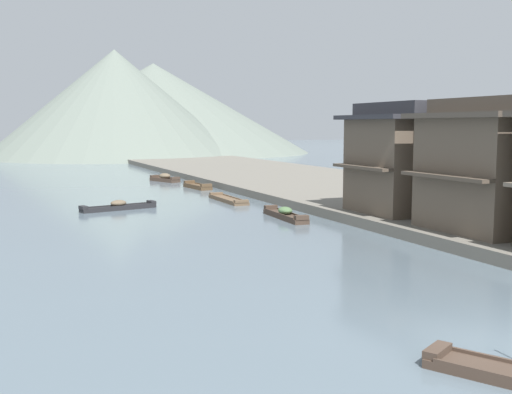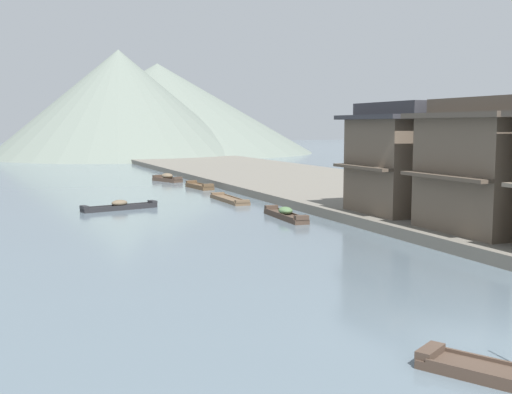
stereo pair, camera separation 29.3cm
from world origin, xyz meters
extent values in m
plane|color=slate|center=(0.00, 0.00, 0.00)|extent=(400.00, 400.00, 0.00)
cube|color=#6B665B|center=(15.37, 30.00, 0.29)|extent=(18.00, 110.00, 0.57)
cube|color=#423328|center=(-2.22, -0.60, 0.29)|extent=(0.99, 0.77, 0.18)
cube|color=#423328|center=(3.93, 47.64, 0.14)|extent=(2.31, 3.78, 0.29)
cube|color=#423328|center=(3.32, 49.20, 0.41)|extent=(1.03, 0.68, 0.26)
cube|color=#423328|center=(4.53, 46.08, 0.41)|extent=(1.03, 0.68, 0.26)
cube|color=#423328|center=(3.47, 47.46, 0.33)|extent=(1.21, 2.96, 0.08)
cube|color=#423328|center=(4.39, 47.82, 0.33)|extent=(1.21, 2.96, 0.08)
ellipsoid|color=brown|center=(3.93, 47.64, 0.55)|extent=(1.38, 1.60, 0.53)
cube|color=#232326|center=(-4.08, 28.67, 0.11)|extent=(5.07, 1.99, 0.23)
cube|color=#232326|center=(-1.79, 29.22, 0.33)|extent=(0.53, 0.82, 0.21)
cube|color=#232326|center=(-6.37, 28.11, 0.33)|extent=(0.53, 0.82, 0.21)
cube|color=#232326|center=(-4.16, 29.04, 0.27)|extent=(4.40, 1.14, 0.08)
cube|color=#232326|center=(-3.99, 28.30, 0.27)|extent=(4.40, 1.14, 0.08)
ellipsoid|color=brown|center=(-4.08, 28.67, 0.44)|extent=(1.20, 0.98, 0.41)
cube|color=#423328|center=(4.22, 21.01, 0.13)|extent=(1.12, 4.99, 0.27)
cube|color=#423328|center=(4.33, 23.33, 0.39)|extent=(0.80, 0.40, 0.24)
cube|color=#423328|center=(4.10, 18.68, 0.39)|extent=(0.80, 0.40, 0.24)
cube|color=#423328|center=(3.82, 21.02, 0.31)|extent=(0.30, 4.45, 0.08)
cube|color=#423328|center=(4.61, 20.99, 0.31)|extent=(0.30, 4.45, 0.08)
ellipsoid|color=#4C6B42|center=(4.22, 21.01, 0.49)|extent=(0.84, 1.14, 0.43)
cube|color=brown|center=(4.04, 30.18, 0.10)|extent=(1.12, 5.50, 0.20)
cube|color=brown|center=(4.05, 32.78, 0.30)|extent=(1.00, 0.36, 0.18)
cube|color=brown|center=(4.03, 27.58, 0.30)|extent=(1.00, 0.36, 0.18)
cube|color=brown|center=(3.53, 30.18, 0.24)|extent=(0.09, 5.00, 0.08)
cube|color=brown|center=(4.56, 30.18, 0.24)|extent=(0.09, 5.00, 0.08)
cube|color=brown|center=(4.83, 39.96, 0.14)|extent=(1.46, 4.05, 0.29)
cube|color=brown|center=(4.64, 41.78, 0.42)|extent=(0.98, 0.46, 0.26)
cube|color=brown|center=(5.02, 38.13, 0.42)|extent=(0.98, 0.46, 0.26)
cube|color=brown|center=(4.35, 39.91, 0.33)|extent=(0.44, 3.45, 0.08)
cube|color=brown|center=(5.32, 40.01, 0.33)|extent=(0.44, 3.45, 0.08)
cube|color=brown|center=(10.08, 10.54, 3.17)|extent=(5.36, 5.46, 5.20)
cube|color=#4D4135|center=(7.05, 10.54, 3.17)|extent=(0.70, 5.46, 0.16)
cube|color=#4C4238|center=(10.08, 10.54, 5.89)|extent=(6.26, 6.36, 0.24)
cube|color=#4C4238|center=(10.08, 10.54, 6.36)|extent=(3.21, 6.36, 0.70)
cube|color=brown|center=(9.48, 17.32, 3.17)|extent=(4.16, 5.00, 5.20)
cube|color=#4D4135|center=(7.05, 17.32, 3.17)|extent=(0.70, 5.00, 0.16)
cube|color=#2D2D33|center=(9.48, 17.32, 5.89)|extent=(5.06, 5.90, 0.24)
cube|color=#2D2D33|center=(9.48, 17.32, 6.36)|extent=(2.50, 5.90, 0.70)
cone|color=slate|center=(8.74, 99.34, 9.27)|extent=(44.40, 44.40, 18.54)
cone|color=#5B6B5B|center=(19.34, 119.44, 6.03)|extent=(50.51, 50.51, 12.07)
cone|color=slate|center=(18.75, 112.56, 8.86)|extent=(62.02, 62.02, 17.72)
camera|label=1|loc=(-11.45, -11.74, 5.44)|focal=43.86mm
camera|label=2|loc=(-11.18, -11.86, 5.44)|focal=43.86mm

